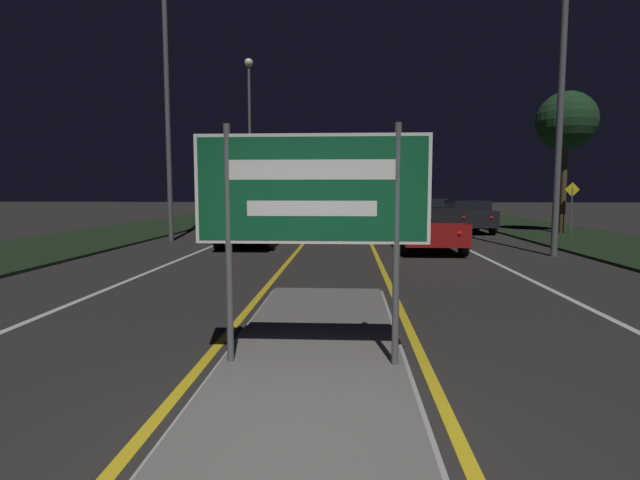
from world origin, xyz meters
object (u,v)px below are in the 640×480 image
(streetlight_left_far, at_px, (249,113))
(car_receding_0, at_px, (427,227))
(car_receding_2, at_px, (432,208))
(car_approaching_0, at_px, (253,222))
(streetlight_left_near, at_px, (165,31))
(warning_sign, at_px, (572,203))
(car_receding_1, at_px, (466,215))
(streetlight_right_near, at_px, (564,36))
(highway_sign, at_px, (312,198))

(streetlight_left_far, bearing_deg, car_receding_0, -63.42)
(car_receding_0, bearing_deg, car_receding_2, 80.04)
(car_receding_0, distance_m, car_approaching_0, 5.84)
(streetlight_left_near, xyz_separation_m, warning_sign, (15.83, 2.96, -6.20))
(car_approaching_0, relative_size, warning_sign, 2.04)
(car_approaching_0, bearing_deg, car_receding_1, 35.40)
(car_receding_2, distance_m, car_approaching_0, 18.60)
(streetlight_left_near, bearing_deg, streetlight_right_near, -16.55)
(streetlight_left_far, distance_m, streetlight_right_near, 23.14)
(streetlight_right_near, relative_size, warning_sign, 4.45)
(car_approaching_0, bearing_deg, warning_sign, 19.10)
(car_approaching_0, bearing_deg, car_receding_0, -11.63)
(streetlight_left_near, distance_m, car_receding_0, 11.64)
(car_receding_0, xyz_separation_m, car_receding_1, (2.88, 7.29, 0.04))
(car_receding_1, bearing_deg, streetlight_right_near, -86.44)
(streetlight_right_near, bearing_deg, car_approaching_0, 165.55)
(highway_sign, distance_m, streetlight_left_near, 15.72)
(car_receding_2, xyz_separation_m, warning_sign, (3.67, -12.07, 0.64))
(highway_sign, distance_m, car_receding_1, 18.90)
(streetlight_right_near, relative_size, car_receding_2, 2.05)
(streetlight_left_near, xyz_separation_m, streetlight_right_near, (12.48, -3.71, -1.49))
(streetlight_right_near, xyz_separation_m, car_receding_1, (-0.53, 8.46, -5.32))
(car_receding_0, distance_m, warning_sign, 8.73)
(warning_sign, bearing_deg, car_receding_0, -140.88)
(streetlight_left_near, bearing_deg, car_receding_0, -15.60)
(car_receding_0, xyz_separation_m, car_approaching_0, (-5.72, 1.18, 0.07))
(streetlight_left_near, xyz_separation_m, car_approaching_0, (3.35, -1.36, -6.78))
(streetlight_left_near, bearing_deg, warning_sign, 10.60)
(highway_sign, bearing_deg, streetlight_right_near, 56.69)
(car_receding_2, bearing_deg, car_approaching_0, -118.24)
(warning_sign, bearing_deg, streetlight_left_near, -169.40)
(car_approaching_0, bearing_deg, streetlight_left_far, 101.31)
(highway_sign, xyz_separation_m, warning_sign, (9.61, 16.19, -0.42))
(streetlight_left_near, distance_m, car_receding_1, 14.55)
(car_receding_0, bearing_deg, highway_sign, -104.92)
(highway_sign, bearing_deg, car_receding_0, 75.08)
(streetlight_left_far, bearing_deg, car_approaching_0, -78.69)
(highway_sign, distance_m, streetlight_right_near, 12.18)
(warning_sign, bearing_deg, highway_sign, -120.67)
(streetlight_right_near, relative_size, car_receding_1, 2.23)
(highway_sign, relative_size, car_receding_0, 0.59)
(streetlight_left_near, relative_size, streetlight_right_near, 1.19)
(streetlight_left_near, relative_size, car_approaching_0, 2.60)
(streetlight_left_far, height_order, car_receding_2, streetlight_left_far)
(car_receding_1, bearing_deg, streetlight_left_near, -158.31)
(car_receding_1, xyz_separation_m, car_approaching_0, (-8.60, -6.11, 0.03))
(highway_sign, distance_m, streetlight_left_far, 30.09)
(streetlight_right_near, height_order, car_receding_2, streetlight_right_near)
(streetlight_left_far, height_order, streetlight_right_near, streetlight_left_far)
(car_receding_0, distance_m, car_receding_2, 17.83)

